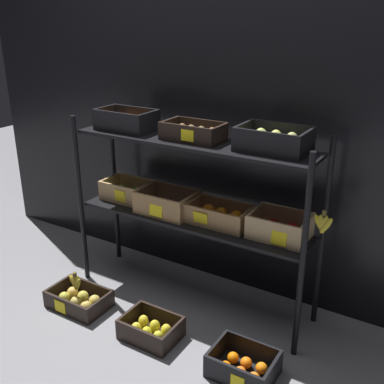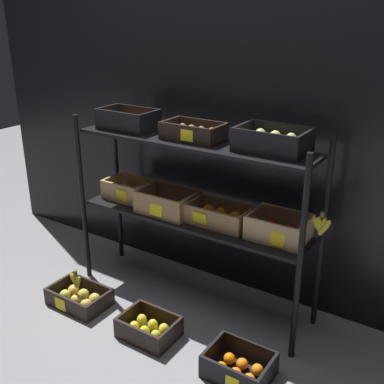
{
  "view_description": "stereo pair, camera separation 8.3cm",
  "coord_description": "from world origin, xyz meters",
  "px_view_note": "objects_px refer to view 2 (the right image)",
  "views": [
    {
      "loc": [
        1.33,
        -2.19,
        1.72
      ],
      "look_at": [
        0.0,
        0.0,
        0.73
      ],
      "focal_mm": 43.59,
      "sensor_mm": 36.0,
      "label": 1
    },
    {
      "loc": [
        1.4,
        -2.14,
        1.72
      ],
      "look_at": [
        0.0,
        0.0,
        0.73
      ],
      "focal_mm": 43.59,
      "sensor_mm": 36.0,
      "label": 2
    }
  ],
  "objects_px": {
    "crate_ground_apple_gold": "(80,298)",
    "banana_bunch_loose": "(76,281)",
    "crate_ground_lemon": "(149,329)",
    "display_rack": "(196,183)",
    "crate_ground_tangerine": "(239,367)"
  },
  "relations": [
    {
      "from": "crate_ground_apple_gold",
      "to": "crate_ground_lemon",
      "type": "xyz_separation_m",
      "value": [
        0.56,
        -0.01,
        0.0
      ]
    },
    {
      "from": "display_rack",
      "to": "crate_ground_lemon",
      "type": "xyz_separation_m",
      "value": [
        -0.01,
        -0.47,
        -0.74
      ]
    },
    {
      "from": "banana_bunch_loose",
      "to": "display_rack",
      "type": "bearing_deg",
      "value": 38.64
    },
    {
      "from": "crate_ground_lemon",
      "to": "display_rack",
      "type": "bearing_deg",
      "value": 88.6
    },
    {
      "from": "crate_ground_lemon",
      "to": "crate_ground_tangerine",
      "type": "xyz_separation_m",
      "value": [
        0.57,
        0.01,
        -0.0
      ]
    },
    {
      "from": "display_rack",
      "to": "crate_ground_apple_gold",
      "type": "relative_size",
      "value": 4.32
    },
    {
      "from": "crate_ground_apple_gold",
      "to": "crate_ground_tangerine",
      "type": "relative_size",
      "value": 1.14
    },
    {
      "from": "crate_ground_apple_gold",
      "to": "crate_ground_lemon",
      "type": "relative_size",
      "value": 1.17
    },
    {
      "from": "crate_ground_apple_gold",
      "to": "banana_bunch_loose",
      "type": "height_order",
      "value": "banana_bunch_loose"
    },
    {
      "from": "crate_ground_tangerine",
      "to": "banana_bunch_loose",
      "type": "height_order",
      "value": "banana_bunch_loose"
    },
    {
      "from": "display_rack",
      "to": "crate_ground_tangerine",
      "type": "height_order",
      "value": "display_rack"
    },
    {
      "from": "crate_ground_apple_gold",
      "to": "crate_ground_tangerine",
      "type": "height_order",
      "value": "crate_ground_tangerine"
    },
    {
      "from": "crate_ground_apple_gold",
      "to": "crate_ground_lemon",
      "type": "distance_m",
      "value": 0.56
    },
    {
      "from": "banana_bunch_loose",
      "to": "crate_ground_tangerine",
      "type": "bearing_deg",
      "value": 0.02
    },
    {
      "from": "display_rack",
      "to": "crate_ground_tangerine",
      "type": "bearing_deg",
      "value": -39.83
    }
  ]
}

